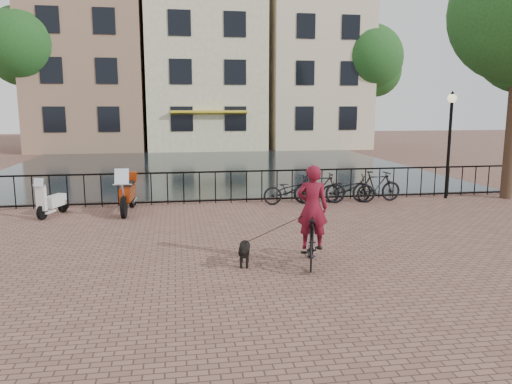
{
  "coord_description": "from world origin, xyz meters",
  "views": [
    {
      "loc": [
        -1.72,
        -7.63,
        3.08
      ],
      "look_at": [
        0.0,
        3.0,
        1.2
      ],
      "focal_mm": 35.0,
      "sensor_mm": 36.0,
      "label": 1
    }
  ],
  "objects": [
    {
      "name": "ground",
      "position": [
        0.0,
        0.0,
        0.0
      ],
      "size": [
        100.0,
        100.0,
        0.0
      ],
      "primitive_type": "plane",
      "color": "brown",
      "rests_on": "ground"
    },
    {
      "name": "canal_water",
      "position": [
        0.0,
        17.3,
        0.0
      ],
      "size": [
        20.0,
        20.0,
        0.0
      ],
      "primitive_type": "plane",
      "color": "black",
      "rests_on": "ground"
    },
    {
      "name": "railing",
      "position": [
        0.0,
        8.0,
        0.5
      ],
      "size": [
        20.0,
        0.05,
        1.02
      ],
      "color": "black",
      "rests_on": "ground"
    },
    {
      "name": "canal_house_left",
      "position": [
        -7.5,
        30.0,
        6.4
      ],
      "size": [
        7.5,
        9.0,
        12.8
      ],
      "color": "#947756",
      "rests_on": "ground"
    },
    {
      "name": "canal_house_mid",
      "position": [
        0.5,
        30.0,
        5.9
      ],
      "size": [
        8.0,
        9.5,
        11.8
      ],
      "color": "#BCB88E",
      "rests_on": "ground"
    },
    {
      "name": "canal_house_right",
      "position": [
        8.5,
        30.0,
        6.65
      ],
      "size": [
        7.0,
        9.0,
        13.3
      ],
      "color": "beige",
      "rests_on": "ground"
    },
    {
      "name": "tree_far_left",
      "position": [
        -11.0,
        27.0,
        6.73
      ],
      "size": [
        5.04,
        5.04,
        9.27
      ],
      "color": "black",
      "rests_on": "ground"
    },
    {
      "name": "tree_far_right",
      "position": [
        12.0,
        27.0,
        6.35
      ],
      "size": [
        4.76,
        4.76,
        8.76
      ],
      "color": "black",
      "rests_on": "ground"
    },
    {
      "name": "lamp_post",
      "position": [
        7.2,
        7.6,
        2.38
      ],
      "size": [
        0.3,
        0.3,
        3.45
      ],
      "color": "black",
      "rests_on": "ground"
    },
    {
      "name": "cyclist",
      "position": [
        0.85,
        1.47,
        0.87
      ],
      "size": [
        0.92,
        1.74,
        2.29
      ],
      "rotation": [
        0.0,
        0.0,
        2.86
      ],
      "color": "black",
      "rests_on": "ground"
    },
    {
      "name": "dog",
      "position": [
        -0.45,
        1.62,
        0.26
      ],
      "size": [
        0.38,
        0.8,
        0.52
      ],
      "rotation": [
        0.0,
        0.0,
        -0.18
      ],
      "color": "black",
      "rests_on": "ground"
    },
    {
      "name": "motorcycle",
      "position": [
        -3.12,
        6.98,
        0.71
      ],
      "size": [
        0.6,
        2.01,
        1.42
      ],
      "rotation": [
        0.0,
        0.0,
        -0.06
      ],
      "color": "#962C0A",
      "rests_on": "ground"
    },
    {
      "name": "scooter",
      "position": [
        -5.18,
        6.86,
        0.59
      ],
      "size": [
        0.78,
        1.31,
        1.17
      ],
      "rotation": [
        0.0,
        0.0,
        -0.36
      ],
      "color": "silver",
      "rests_on": "ground"
    },
    {
      "name": "parked_bike_0",
      "position": [
        1.8,
        7.4,
        0.45
      ],
      "size": [
        1.73,
        0.64,
        0.9
      ],
      "primitive_type": "imported",
      "rotation": [
        0.0,
        0.0,
        1.59
      ],
      "color": "black",
      "rests_on": "ground"
    },
    {
      "name": "parked_bike_1",
      "position": [
        2.75,
        7.4,
        0.5
      ],
      "size": [
        1.7,
        0.63,
        1.0
      ],
      "primitive_type": "imported",
      "rotation": [
        0.0,
        0.0,
        1.47
      ],
      "color": "black",
      "rests_on": "ground"
    },
    {
      "name": "parked_bike_2",
      "position": [
        3.7,
        7.4,
        0.45
      ],
      "size": [
        1.79,
        0.87,
        0.9
      ],
      "primitive_type": "imported",
      "rotation": [
        0.0,
        0.0,
        1.41
      ],
      "color": "black",
      "rests_on": "ground"
    },
    {
      "name": "parked_bike_3",
      "position": [
        4.65,
        7.4,
        0.5
      ],
      "size": [
        1.69,
        0.59,
        1.0
      ],
      "primitive_type": "imported",
      "rotation": [
        0.0,
        0.0,
        1.65
      ],
      "color": "black",
      "rests_on": "ground"
    }
  ]
}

